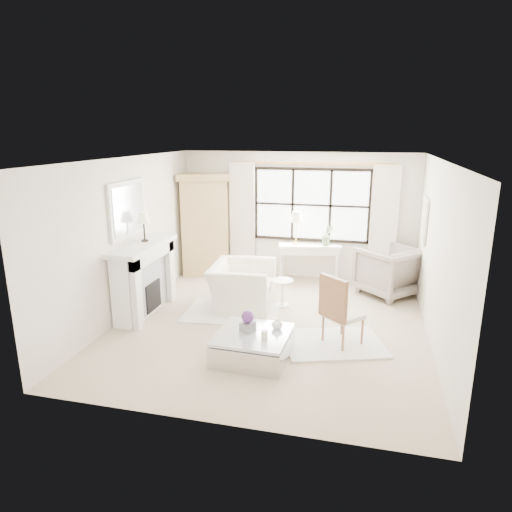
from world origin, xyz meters
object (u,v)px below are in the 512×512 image
object	(u,v)px
coffee_table	(253,346)
console_table	(309,262)
armoire	(205,224)
club_armchair	(242,285)

from	to	relation	value
coffee_table	console_table	bearing A→B (deg)	87.49
armoire	club_armchair	xyz separation A→B (m)	(1.33, -1.77, -0.74)
armoire	console_table	distance (m)	2.44
club_armchair	armoire	bearing A→B (deg)	33.12
coffee_table	club_armchair	bearing A→B (deg)	112.27
console_table	club_armchair	bearing A→B (deg)	-130.81
console_table	coffee_table	size ratio (longest dim) A/B	1.31
club_armchair	console_table	bearing A→B (deg)	-32.80
armoire	club_armchair	distance (m)	2.34
console_table	coffee_table	xyz separation A→B (m)	(-0.32, -3.67, -0.22)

